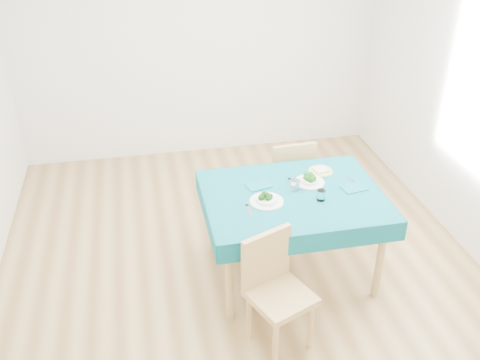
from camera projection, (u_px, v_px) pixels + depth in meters
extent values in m
cube|color=olive|center=(240.00, 268.00, 4.53)|extent=(4.00, 4.50, 0.02)
cube|color=silver|center=(198.00, 37.00, 5.75)|extent=(4.00, 0.02, 2.70)
cube|color=#095A66|center=(291.00, 235.00, 4.28)|extent=(1.37, 1.04, 0.76)
cube|color=tan|center=(281.00, 291.00, 3.56)|extent=(0.52, 0.54, 0.97)
cube|color=tan|center=(287.00, 170.00, 4.95)|extent=(0.42, 0.45, 1.00)
cube|color=silver|center=(250.00, 210.00, 3.90)|extent=(0.03, 0.16, 0.00)
cube|color=silver|center=(278.00, 201.00, 4.00)|extent=(0.03, 0.19, 0.00)
cube|color=silver|center=(291.00, 184.00, 4.22)|extent=(0.04, 0.18, 0.00)
cube|color=silver|center=(355.00, 183.00, 4.24)|extent=(0.07, 0.21, 0.00)
cube|color=#0D6470|center=(259.00, 186.00, 4.19)|extent=(0.21, 0.17, 0.01)
cube|color=#0D6470|center=(354.00, 188.00, 4.16)|extent=(0.20, 0.16, 0.01)
cylinder|color=white|center=(295.00, 185.00, 4.12)|extent=(0.07, 0.07, 0.09)
cylinder|color=white|center=(321.00, 195.00, 4.00)|extent=(0.07, 0.07, 0.08)
cylinder|color=#A1D165|center=(320.00, 171.00, 4.40)|extent=(0.20, 0.20, 0.01)
cube|color=beige|center=(321.00, 170.00, 4.39)|extent=(0.13, 0.13, 0.02)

